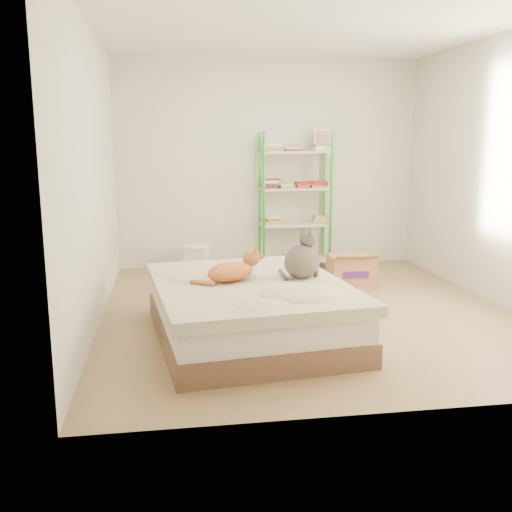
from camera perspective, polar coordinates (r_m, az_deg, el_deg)
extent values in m
cube|color=olive|center=(5.47, 5.04, -5.46)|extent=(3.80, 4.20, 0.01)
cube|color=white|center=(5.33, 5.56, 22.35)|extent=(3.80, 4.20, 0.01)
cube|color=silver|center=(7.30, 1.25, 9.19)|extent=(3.80, 0.01, 2.60)
cube|color=silver|center=(3.25, 14.31, 6.04)|extent=(3.80, 0.01, 2.60)
cube|color=silver|center=(5.13, -16.00, 7.81)|extent=(0.01, 4.20, 2.60)
cube|color=silver|center=(5.99, 23.38, 7.78)|extent=(0.01, 4.20, 2.60)
cube|color=brown|center=(4.71, -0.65, -7.09)|extent=(1.65, 1.97, 0.18)
cube|color=white|center=(4.65, -0.66, -4.86)|extent=(1.60, 1.91, 0.20)
cube|color=beige|center=(4.61, -0.66, -3.12)|extent=(1.69, 2.01, 0.09)
cylinder|color=green|center=(6.93, 0.80, 5.35)|extent=(0.04, 0.04, 1.70)
cylinder|color=green|center=(7.25, 0.38, 5.62)|extent=(0.04, 0.04, 1.70)
cylinder|color=green|center=(7.12, 7.51, 5.41)|extent=(0.04, 0.04, 1.70)
cylinder|color=green|center=(7.43, 6.82, 5.68)|extent=(0.04, 0.04, 1.70)
cube|color=beige|center=(7.29, 3.84, -0.35)|extent=(0.86, 0.34, 0.02)
cube|color=beige|center=(7.21, 3.88, 3.15)|extent=(0.86, 0.34, 0.02)
cube|color=beige|center=(7.16, 3.93, 6.72)|extent=(0.86, 0.34, 0.02)
cube|color=beige|center=(7.13, 3.98, 10.32)|extent=(0.86, 0.34, 0.02)
cube|color=#B12718|center=(7.27, 3.84, 0.09)|extent=(0.20, 0.16, 0.09)
cube|color=#B12718|center=(7.14, 1.53, 3.56)|extent=(0.20, 0.16, 0.09)
cube|color=#B12718|center=(7.27, 6.20, 3.64)|extent=(0.20, 0.16, 0.09)
cube|color=#B12718|center=(7.09, 1.55, 7.17)|extent=(0.20, 0.16, 0.09)
cube|color=#B12718|center=(7.13, 3.15, 7.18)|extent=(0.20, 0.16, 0.09)
cube|color=#B12718|center=(7.18, 4.72, 7.18)|extent=(0.20, 0.16, 0.09)
cube|color=#B12718|center=(7.22, 6.28, 7.18)|extent=(0.20, 0.16, 0.09)
cube|color=#B12718|center=(7.07, 1.57, 10.80)|extent=(0.20, 0.16, 0.09)
cube|color=#B12718|center=(7.13, 3.99, 10.79)|extent=(0.20, 0.16, 0.09)
cube|color=#B12718|center=(7.21, 6.36, 10.75)|extent=(0.20, 0.16, 0.09)
cube|color=silver|center=(7.27, 6.70, 11.50)|extent=(0.22, 0.09, 0.28)
cube|color=red|center=(7.26, 6.72, 11.50)|extent=(0.17, 0.06, 0.21)
cube|color=#B56F47|center=(6.45, 9.47, -1.42)|extent=(0.49, 0.40, 0.34)
cube|color=#481E75|center=(6.27, 10.09, -1.87)|extent=(0.29, 0.02, 0.07)
cube|color=#B56F47|center=(6.23, 10.07, -0.30)|extent=(0.49, 0.16, 0.11)
cube|color=white|center=(6.99, -5.96, -0.43)|extent=(0.33, 0.31, 0.31)
cube|color=white|center=(6.95, -5.99, 0.94)|extent=(0.37, 0.35, 0.03)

